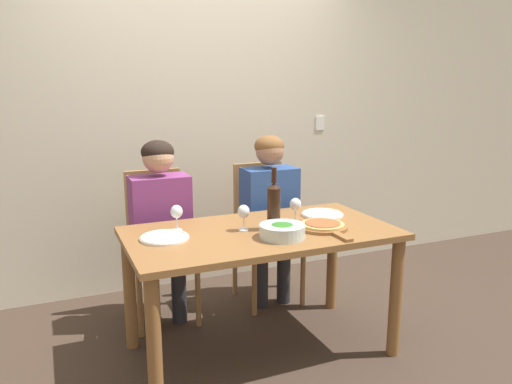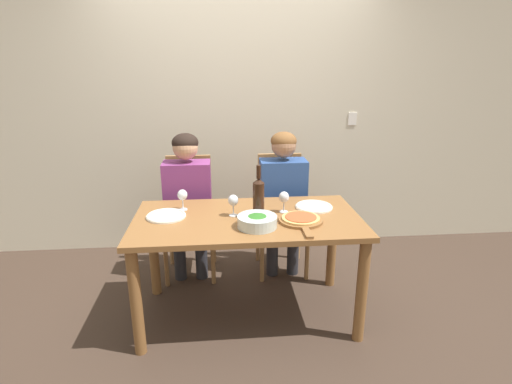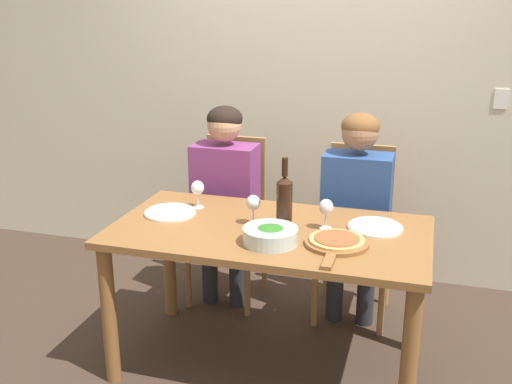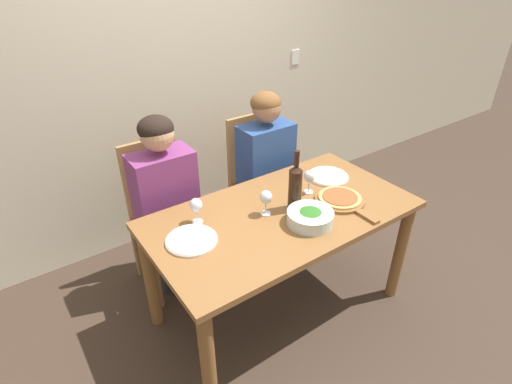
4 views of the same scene
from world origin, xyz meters
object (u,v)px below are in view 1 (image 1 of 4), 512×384
(wine_bottle, at_px, (274,205))
(wine_glass_left, at_px, (177,213))
(chair_left, at_px, (158,241))
(wine_glass_centre, at_px, (244,213))
(chair_right, at_px, (264,228))
(dinner_plate_right, at_px, (322,214))
(wine_glass_right, at_px, (295,205))
(pizza_on_board, at_px, (323,226))
(dinner_plate_left, at_px, (164,237))
(broccoli_bowl, at_px, (282,231))
(person_woman, at_px, (161,215))
(person_man, at_px, (270,204))

(wine_bottle, bearing_deg, wine_glass_left, 159.34)
(chair_left, height_order, wine_glass_centre, chair_left)
(chair_right, xyz_separation_m, wine_bottle, (-0.27, -0.73, 0.37))
(dinner_plate_right, height_order, wine_glass_right, wine_glass_right)
(pizza_on_board, height_order, wine_glass_right, wine_glass_right)
(wine_glass_right, bearing_deg, wine_bottle, -155.28)
(wine_glass_centre, bearing_deg, dinner_plate_right, 10.41)
(wine_glass_left, bearing_deg, wine_glass_right, -8.93)
(chair_right, height_order, dinner_plate_right, chair_right)
(chair_left, height_order, wine_glass_right, chair_left)
(wine_bottle, height_order, dinner_plate_right, wine_bottle)
(dinner_plate_left, height_order, dinner_plate_right, same)
(chair_right, distance_m, broccoli_bowl, 0.98)
(dinner_plate_left, distance_m, wine_glass_centre, 0.47)
(chair_left, relative_size, pizza_on_board, 2.34)
(dinner_plate_right, relative_size, wine_glass_left, 1.76)
(person_woman, bearing_deg, dinner_plate_left, -100.70)
(chair_right, relative_size, dinner_plate_left, 3.79)
(wine_bottle, distance_m, pizza_on_board, 0.32)
(chair_right, bearing_deg, dinner_plate_right, -75.40)
(chair_right, distance_m, pizza_on_board, 0.87)
(wine_bottle, xyz_separation_m, wine_glass_left, (-0.52, 0.20, -0.04))
(wine_bottle, distance_m, wine_glass_right, 0.21)
(person_man, height_order, wine_glass_right, person_man)
(chair_right, height_order, wine_glass_centre, chair_right)
(dinner_plate_left, distance_m, wine_glass_left, 0.19)
(broccoli_bowl, bearing_deg, chair_left, 118.93)
(chair_right, height_order, dinner_plate_left, chair_right)
(dinner_plate_right, relative_size, wine_glass_right, 1.76)
(wine_glass_left, bearing_deg, dinner_plate_left, -128.45)
(broccoli_bowl, relative_size, dinner_plate_left, 0.95)
(dinner_plate_left, distance_m, wine_glass_right, 0.82)
(person_woman, relative_size, dinner_plate_left, 4.63)
(wine_glass_left, bearing_deg, wine_bottle, -20.66)
(chair_left, bearing_deg, wine_glass_right, -42.66)
(person_man, relative_size, wine_bottle, 3.39)
(chair_right, bearing_deg, dinner_plate_left, -143.02)
(dinner_plate_right, distance_m, wine_glass_right, 0.26)
(person_woman, relative_size, broccoli_bowl, 4.86)
(chair_right, relative_size, wine_glass_right, 6.69)
(chair_left, height_order, wine_glass_left, chair_left)
(person_woman, height_order, dinner_plate_right, person_woman)
(chair_left, relative_size, chair_right, 1.00)
(wine_glass_right, bearing_deg, broccoli_bowl, -130.28)
(dinner_plate_right, distance_m, wine_glass_left, 0.94)
(person_woman, bearing_deg, wine_glass_left, -90.02)
(wine_glass_right, bearing_deg, pizza_on_board, -66.03)
(broccoli_bowl, relative_size, dinner_plate_right, 0.95)
(chair_left, xyz_separation_m, wine_glass_centre, (0.35, -0.69, 0.33))
(person_woman, bearing_deg, broccoli_bowl, -57.50)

